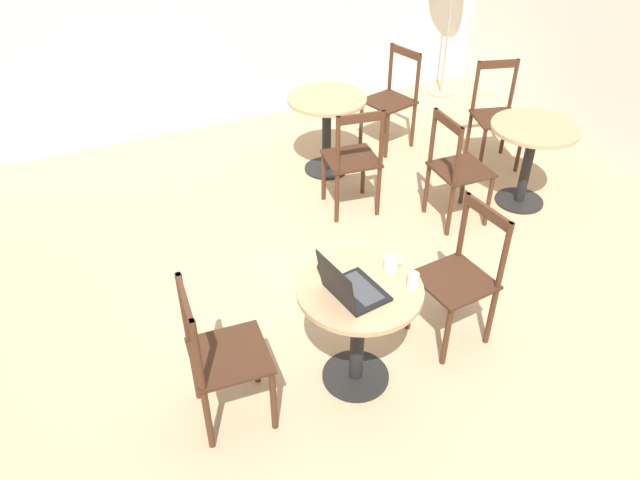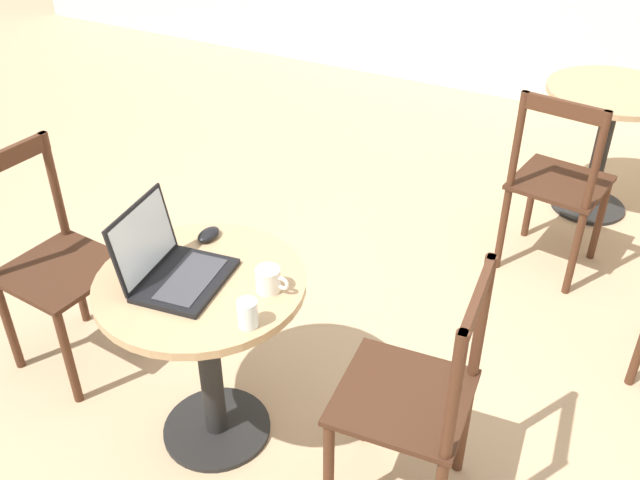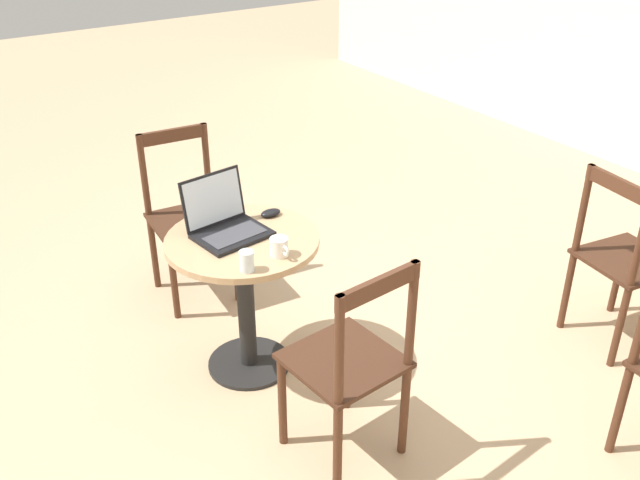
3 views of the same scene
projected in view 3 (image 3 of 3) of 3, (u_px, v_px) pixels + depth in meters
The scene contains 9 objects.
ground_plane at pixel (352, 354), 3.57m from camera, with size 16.00×16.00×0.00m, color tan.
cafe_table_near at pixel (244, 273), 3.24m from camera, with size 0.69×0.69×0.71m.
chair_near_right at pixel (351, 365), 2.76m from camera, with size 0.44×0.44×0.92m.
chair_near_left at pixel (188, 218), 3.87m from camera, with size 0.44×0.44×0.92m.
chair_far_front at pixel (622, 261), 3.46m from camera, with size 0.46×0.46×0.92m.
laptop at pixel (226, 223), 3.17m from camera, with size 0.32×0.35×0.25m.
mouse at pixel (271, 213), 3.33m from camera, with size 0.06×0.10×0.03m.
mug at pixel (279, 247), 3.00m from camera, with size 0.11×0.08×0.08m.
drinking_glass at pixel (247, 261), 2.89m from camera, with size 0.06×0.06×0.09m.
Camera 3 is at (2.28, -1.71, 2.22)m, focal length 40.00 mm.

